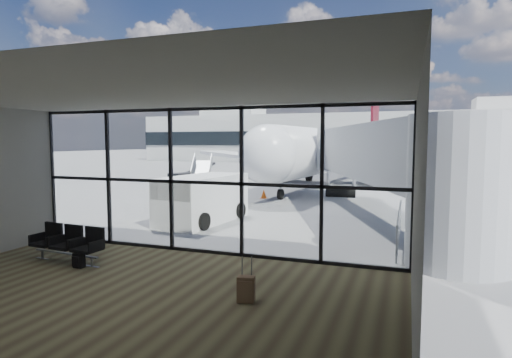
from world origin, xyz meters
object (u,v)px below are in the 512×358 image
Objects in this scene: airliner at (340,151)px; belt_loader at (189,178)px; backpack at (79,260)px; mobile_stairs at (201,184)px; service_van at (201,199)px; suitcase at (246,289)px; seating_row at (69,242)px.

airliner is 8.39× the size of belt_loader.
mobile_stairs is at bearing 110.55° from backpack.
backpack is 7.18m from service_van.
seating_row is at bearing 157.78° from suitcase.
seating_row is 0.58× the size of belt_loader.
belt_loader is at bearing 127.05° from service_van.
backpack is 0.01× the size of airliner.
mobile_stairs is (-5.28, 17.64, 0.28)m from backpack.
mobile_stairs reaches higher than service_van.
suitcase is at bearing -5.02° from backpack.
service_van is at bearing -81.90° from mobile_stairs.
backpack is at bearing -92.40° from mobile_stairs.
belt_loader is at bearing -137.10° from airliner.
belt_loader is at bearing 114.63° from backpack.
backpack is 28.51m from airliner.
mobile_stairs reaches higher than belt_loader.
mobile_stairs reaches higher than backpack.
backpack is 0.09× the size of service_van.
airliner is (-2.43, 29.09, 2.37)m from suitcase.
airliner is at bearing 84.33° from suitcase.
airliner reaches higher than seating_row.
airliner is 13.52m from mobile_stairs.
service_van is 11.83m from mobile_stairs.
suitcase is at bearing -79.43° from mobile_stairs.
mobile_stairs is (-8.08, -10.62, -2.18)m from airliner.
airliner is (3.49, 27.85, 2.10)m from seating_row.
airliner reaches higher than belt_loader.
service_van is 1.49× the size of mobile_stairs.
suitcase is 0.03× the size of airliner.
backpack is at bearing -26.21° from seating_row.
suitcase is at bearing -78.50° from airliner.
seating_row is at bearing -90.41° from airliner.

